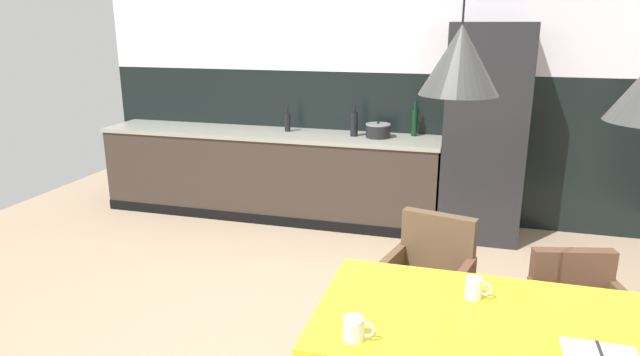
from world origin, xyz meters
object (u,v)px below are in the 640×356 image
object	(u,v)px
refrigerator_column	(484,134)
open_book	(601,356)
mug_dark_espresso	(355,329)
pendant_lamp_over_table_near	(460,60)
dining_table	(530,334)
cooking_pot	(378,131)
bottle_wine_green	(354,124)
armchair_corner_seat	(578,303)
armchair_head_of_table	(431,267)
bottle_oil_tall	(287,122)
mug_tall_blue	(474,288)
bottle_vinegar_dark	(414,122)

from	to	relation	value
refrigerator_column	open_book	xyz separation A→B (m)	(0.42, -3.14, -0.22)
mug_dark_espresso	pendant_lamp_over_table_near	world-z (taller)	pendant_lamp_over_table_near
dining_table	pendant_lamp_over_table_near	distance (m)	1.17
dining_table	open_book	size ratio (longest dim) A/B	6.65
dining_table	cooking_pot	xyz separation A→B (m)	(-1.17, 2.99, 0.24)
cooking_pot	dining_table	bearing A→B (deg)	-68.65
refrigerator_column	open_book	world-z (taller)	refrigerator_column
dining_table	cooking_pot	bearing A→B (deg)	111.35
bottle_wine_green	mug_dark_espresso	bearing A→B (deg)	-77.57
armchair_corner_seat	armchair_head_of_table	xyz separation A→B (m)	(-0.82, 0.12, 0.06)
armchair_corner_seat	cooking_pot	size ratio (longest dim) A/B	3.05
bottle_oil_tall	open_book	bearing A→B (deg)	-53.94
dining_table	bottle_oil_tall	distance (m)	3.72
armchair_head_of_table	mug_tall_blue	size ratio (longest dim) A/B	7.01
refrigerator_column	cooking_pot	size ratio (longest dim) A/B	8.21
refrigerator_column	bottle_vinegar_dark	distance (m)	0.68
armchair_corner_seat	pendant_lamp_over_table_near	distance (m)	1.72
refrigerator_column	pendant_lamp_over_table_near	xyz separation A→B (m)	(-0.17, -2.94, 0.84)
mug_dark_espresso	cooking_pot	world-z (taller)	cooking_pot
dining_table	mug_tall_blue	size ratio (longest dim) A/B	15.03
open_book	bottle_wine_green	world-z (taller)	bottle_wine_green
bottle_wine_green	armchair_head_of_table	bearing A→B (deg)	-65.52
armchair_head_of_table	bottle_wine_green	size ratio (longest dim) A/B	2.76
bottle_vinegar_dark	open_book	bearing A→B (deg)	-72.13
armchair_head_of_table	bottle_vinegar_dark	xyz separation A→B (m)	(-0.37, 2.21, 0.50)
mug_dark_espresso	cooking_pot	distance (m)	3.34
armchair_head_of_table	mug_dark_espresso	distance (m)	1.30
bottle_vinegar_dark	cooking_pot	bearing A→B (deg)	-153.02
mug_dark_espresso	refrigerator_column	bearing A→B (deg)	81.45
mug_dark_espresso	pendant_lamp_over_table_near	xyz separation A→B (m)	(0.32, 0.33, 1.02)
mug_tall_blue	bottle_wine_green	distance (m)	3.07
armchair_head_of_table	bottle_oil_tall	size ratio (longest dim) A/B	3.32
armchair_corner_seat	bottle_oil_tall	xyz separation A→B (m)	(-2.45, 2.22, 0.52)
mug_tall_blue	pendant_lamp_over_table_near	xyz separation A→B (m)	(-0.13, -0.14, 1.02)
refrigerator_column	open_book	bearing A→B (deg)	-82.38
cooking_pot	bottle_oil_tall	xyz separation A→B (m)	(-0.94, 0.06, 0.03)
mug_tall_blue	cooking_pot	world-z (taller)	cooking_pot
open_book	cooking_pot	size ratio (longest dim) A/B	1.12
armchair_corner_seat	open_book	bearing A→B (deg)	70.33
armchair_corner_seat	bottle_vinegar_dark	distance (m)	2.67
dining_table	bottle_oil_tall	world-z (taller)	bottle_oil_tall
mug_tall_blue	bottle_wine_green	size ratio (longest dim) A/B	0.39
pendant_lamp_over_table_near	bottle_oil_tall	bearing A→B (deg)	120.17
armchair_head_of_table	pendant_lamp_over_table_near	distance (m)	1.59
bottle_oil_tall	armchair_head_of_table	bearing A→B (deg)	-52.06
armchair_corner_seat	dining_table	bearing A→B (deg)	54.19
open_book	pendant_lamp_over_table_near	distance (m)	1.23
armchair_head_of_table	open_book	xyz separation A→B (m)	(0.71, -1.12, 0.23)
open_book	bottle_oil_tall	distance (m)	3.99
mug_dark_espresso	mug_tall_blue	world-z (taller)	mug_tall_blue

